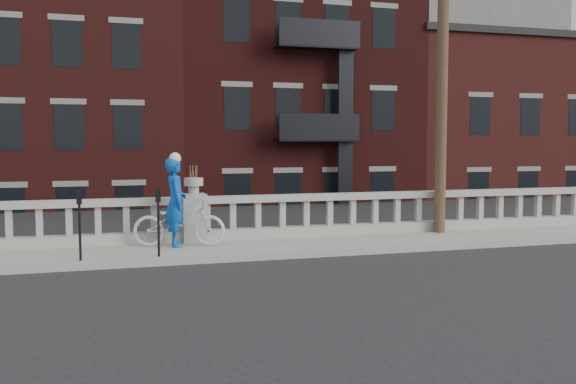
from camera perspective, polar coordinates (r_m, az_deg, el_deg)
name	(u,v)px	position (r m, az deg, el deg)	size (l,w,h in m)	color
ground	(228,283)	(11.28, -5.32, -8.09)	(120.00, 120.00, 0.00)	black
sidewalk	(201,251)	(14.16, -7.76, -5.21)	(32.00, 2.20, 0.15)	gray
balustrade	(194,220)	(15.01, -8.35, -2.49)	(28.00, 0.34, 1.03)	gray
planter_pedestal	(194,212)	(14.99, -8.36, -1.77)	(0.55, 0.55, 1.76)	gray
lower_level	(149,138)	(33.94, -12.23, 4.71)	(80.00, 44.00, 20.80)	#605E59
utility_pole	(443,29)	(16.88, 13.61, 13.87)	(1.60, 0.28, 10.00)	#422D1E
parking_meter_c	(80,217)	(13.02, -18.04, -2.15)	(0.10, 0.09, 1.36)	black
parking_meter_d	(158,215)	(13.08, -11.45, -1.99)	(0.10, 0.09, 1.36)	black
bicycle	(179,222)	(14.36, -9.64, -2.66)	(0.70, 2.01, 1.06)	silver
cyclist	(176,202)	(14.29, -9.96, -0.89)	(0.71, 0.47, 1.96)	#0B48A9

